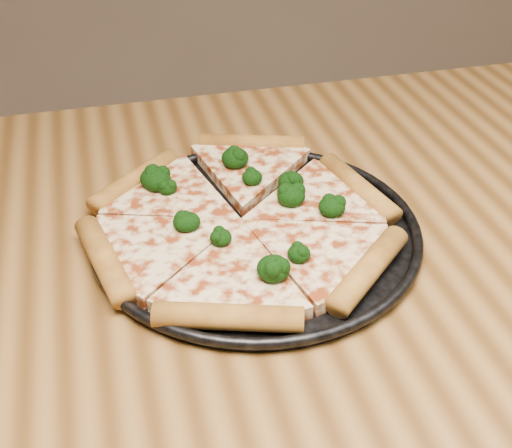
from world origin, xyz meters
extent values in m
cube|color=brown|center=(0.00, 0.00, 0.73)|extent=(1.20, 0.90, 0.04)
cylinder|color=black|center=(-0.04, 0.10, 0.75)|extent=(0.32, 0.32, 0.01)
torus|color=black|center=(-0.04, 0.10, 0.76)|extent=(0.33, 0.33, 0.01)
cylinder|color=#B97D2E|center=(0.08, 0.14, 0.77)|extent=(0.05, 0.13, 0.02)
cylinder|color=#B97D2E|center=(-0.01, 0.26, 0.77)|extent=(0.13, 0.06, 0.02)
cylinder|color=#B97D2E|center=(-0.15, 0.21, 0.77)|extent=(0.11, 0.10, 0.02)
cylinder|color=#B97D2E|center=(-0.19, 0.08, 0.77)|extent=(0.05, 0.13, 0.02)
cylinder|color=#B97D2E|center=(-0.10, -0.02, 0.77)|extent=(0.13, 0.06, 0.02)
cylinder|color=#B97D2E|center=(0.04, 0.01, 0.77)|extent=(0.11, 0.10, 0.02)
ellipsoid|color=black|center=(-0.05, 0.02, 0.78)|extent=(0.03, 0.03, 0.02)
ellipsoid|color=black|center=(-0.13, 0.19, 0.78)|extent=(0.03, 0.03, 0.02)
ellipsoid|color=black|center=(0.04, 0.10, 0.78)|extent=(0.03, 0.03, 0.02)
ellipsoid|color=black|center=(-0.11, 0.11, 0.78)|extent=(0.02, 0.02, 0.02)
ellipsoid|color=black|center=(0.01, 0.15, 0.78)|extent=(0.03, 0.03, 0.02)
ellipsoid|color=black|center=(-0.03, 0.17, 0.78)|extent=(0.02, 0.02, 0.02)
ellipsoid|color=black|center=(-0.12, 0.18, 0.77)|extent=(0.02, 0.02, 0.02)
ellipsoid|color=black|center=(-0.04, 0.22, 0.78)|extent=(0.03, 0.03, 0.02)
ellipsoid|color=black|center=(-0.13, 0.19, 0.78)|extent=(0.03, 0.03, 0.02)
ellipsoid|color=black|center=(-0.11, 0.11, 0.78)|extent=(0.02, 0.02, 0.02)
ellipsoid|color=black|center=(0.00, 0.13, 0.78)|extent=(0.03, 0.03, 0.02)
ellipsoid|color=black|center=(-0.08, 0.08, 0.77)|extent=(0.02, 0.02, 0.02)
ellipsoid|color=black|center=(-0.02, 0.03, 0.77)|extent=(0.02, 0.02, 0.02)
camera|label=1|loc=(-0.18, -0.43, 1.15)|focal=47.33mm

